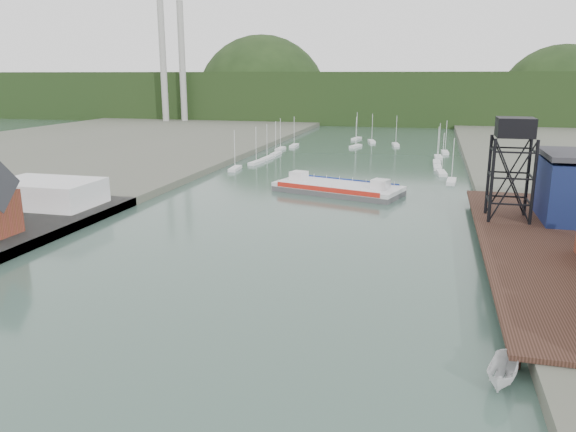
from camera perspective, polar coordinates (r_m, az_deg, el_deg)
The scene contains 9 objects.
ground at distance 48.47m, azimuth -16.74°, elevation -16.87°, with size 600.00×600.00×0.00m, color #2C443B.
east_pier at distance 84.36m, azimuth 23.59°, elevation -2.61°, with size 14.00×70.00×2.45m.
white_shed at distance 110.11m, azimuth -23.26°, elevation 2.18°, with size 18.00×12.00×4.50m, color silver.
lift_tower at distance 94.24m, azimuth 22.03°, elevation 7.74°, with size 6.50×6.50×16.00m.
marina_sailboats at distance 176.64m, azimuth 6.98°, elevation 6.18°, with size 57.71×92.65×0.90m.
smokestacks at distance 297.00m, azimuth -11.63°, elevation 14.93°, with size 11.20×8.20×60.00m.
distant_hills at distance 337.75m, azimuth 10.12°, elevation 11.53°, with size 500.00×120.00×80.00m.
chain_ferry at distance 120.08m, azimuth 5.08°, elevation 2.85°, with size 28.63×17.84×3.84m.
motorboat at distance 50.13m, azimuth 21.00°, elevation -14.68°, with size 2.17×5.77×2.23m, color silver.
Camera 1 is at (22.84, -35.03, 24.49)m, focal length 35.00 mm.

